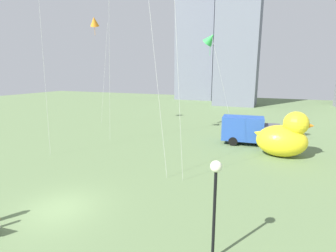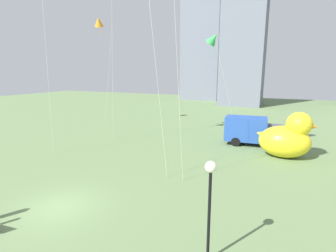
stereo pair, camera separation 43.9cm
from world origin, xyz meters
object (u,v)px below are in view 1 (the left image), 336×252
kite_green (210,39)px  kite_orange (94,22)px  giant_inflatable_duck (284,137)px  box_truck (249,131)px  lamppost (215,186)px

kite_green → kite_orange: kite_orange is taller
giant_inflatable_duck → box_truck: bearing=138.2°
giant_inflatable_duck → kite_orange: (-22.96, 4.27, 11.88)m
giant_inflatable_duck → lamppost: size_ratio=1.18×
giant_inflatable_duck → kite_green: bearing=155.4°
giant_inflatable_duck → kite_green: 12.35m
lamppost → kite_orange: bearing=136.2°
kite_green → kite_orange: (-15.27, 0.75, 2.88)m
lamppost → box_truck: 18.01m
giant_inflatable_duck → kite_orange: 26.20m
box_truck → kite_green: bearing=171.4°
giant_inflatable_duck → lamppost: (-2.81, -15.08, 1.40)m
lamppost → kite_orange: (-20.15, 19.35, 10.48)m
giant_inflatable_duck → lamppost: bearing=-100.5°
box_truck → kite_orange: kite_orange is taller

